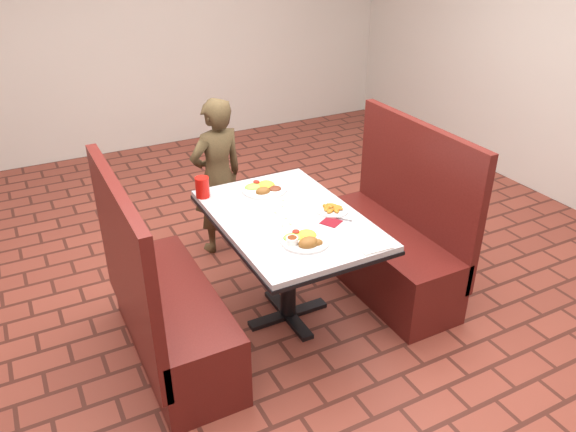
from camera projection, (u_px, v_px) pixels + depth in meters
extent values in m
plane|color=brown|center=(288.00, 316.00, 3.71)|extent=(7.00, 7.00, 0.00)
cube|color=silver|center=(131.00, 19.00, 5.78)|extent=(6.00, 0.04, 2.80)
cube|color=#B8BABD|center=(288.00, 219.00, 3.36)|extent=(0.80, 1.20, 0.03)
cube|color=black|center=(288.00, 223.00, 3.37)|extent=(0.81, 1.21, 0.02)
cylinder|color=black|center=(288.00, 271.00, 3.54)|extent=(0.10, 0.10, 0.69)
cube|color=black|center=(288.00, 314.00, 3.70)|extent=(0.55, 0.08, 0.03)
cube|color=black|center=(288.00, 314.00, 3.70)|extent=(0.08, 0.55, 0.03)
cube|color=#5A1914|center=(175.00, 323.00, 3.29)|extent=(0.45, 1.20, 0.45)
cube|color=#5A1914|center=(126.00, 264.00, 2.98)|extent=(0.06, 1.20, 0.95)
cube|color=#5A1914|center=(383.00, 259.00, 3.91)|extent=(0.45, 1.20, 0.45)
cube|color=#5A1914|center=(416.00, 191.00, 3.77)|extent=(0.06, 1.20, 0.95)
imported|color=brown|center=(218.00, 177.00, 4.20)|extent=(0.49, 0.37, 1.21)
cylinder|color=white|center=(305.00, 241.00, 3.08)|extent=(0.27, 0.27, 0.02)
ellipsoid|color=yellow|center=(307.00, 231.00, 3.11)|extent=(0.11, 0.11, 0.05)
ellipsoid|color=#88C54F|center=(293.00, 235.00, 3.09)|extent=(0.11, 0.09, 0.04)
cylinder|color=red|center=(296.00, 231.00, 3.12)|extent=(0.04, 0.04, 0.01)
ellipsoid|color=brown|center=(309.00, 239.00, 3.02)|extent=(0.12, 0.09, 0.07)
ellipsoid|color=brown|center=(317.00, 240.00, 3.03)|extent=(0.07, 0.05, 0.04)
cylinder|color=white|center=(292.00, 241.00, 3.03)|extent=(0.06, 0.06, 0.04)
cylinder|color=#652C13|center=(292.00, 238.00, 3.02)|extent=(0.05, 0.05, 0.01)
cylinder|color=white|center=(264.00, 190.00, 3.66)|extent=(0.29, 0.29, 0.02)
ellipsoid|color=yellow|center=(266.00, 182.00, 3.68)|extent=(0.12, 0.12, 0.05)
ellipsoid|color=#88C54F|center=(253.00, 184.00, 3.66)|extent=(0.12, 0.10, 0.04)
cylinder|color=red|center=(256.00, 182.00, 3.69)|extent=(0.04, 0.04, 0.01)
ellipsoid|color=brown|center=(275.00, 187.00, 3.64)|extent=(0.09, 0.09, 0.03)
ellipsoid|color=brown|center=(263.00, 188.00, 3.59)|extent=(0.10, 0.07, 0.06)
cylinder|color=white|center=(332.00, 210.00, 3.41)|extent=(0.20, 0.20, 0.01)
cube|color=maroon|center=(331.00, 222.00, 3.28)|extent=(0.14, 0.14, 0.00)
cube|color=silver|center=(342.00, 219.00, 3.31)|extent=(0.08, 0.10, 0.00)
cylinder|color=red|center=(202.00, 187.00, 3.55)|extent=(0.09, 0.09, 0.13)
cube|color=white|center=(373.00, 246.00, 3.04)|extent=(0.19, 0.14, 0.01)
cube|color=silver|center=(301.00, 246.00, 3.03)|extent=(0.02, 0.17, 0.00)
cube|color=#B8B7BC|center=(301.00, 247.00, 3.02)|extent=(0.02, 0.14, 0.00)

